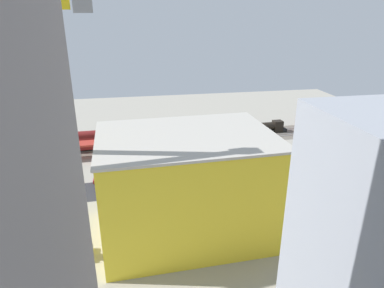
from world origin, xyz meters
TOP-DOWN VIEW (x-y plane):
  - ground_plane at (0.00, 0.00)m, footprint 170.90×170.90m
  - rail_bed at (0.00, -22.23)m, footprint 107.21×16.93m
  - street_asphalt at (0.00, 5.27)m, footprint 107.06×12.71m
  - track_rails at (0.00, -22.23)m, footprint 106.75×10.50m
  - platform_canopy_near at (8.98, -14.53)m, footprint 54.08×6.02m
  - locomotive at (-32.06, -24.85)m, footprint 14.91×3.02m
  - passenger_coach at (-53.38, -24.85)m, footprint 18.15×3.57m
  - freight_coach_far at (21.46, -19.62)m, footprint 18.91×3.49m
  - parked_car_0 at (-13.08, 1.73)m, footprint 4.28×2.06m
  - parked_car_1 at (-4.90, 1.54)m, footprint 4.33×1.93m
  - parked_car_2 at (3.13, 2.20)m, footprint 4.53×1.83m
  - parked_car_3 at (10.56, 1.74)m, footprint 4.75×1.83m
  - parked_car_4 at (19.52, 2.15)m, footprint 4.01×1.90m
  - construction_building at (3.10, 24.03)m, footprint 29.42×21.61m
  - construction_roof_slab at (3.10, 24.03)m, footprint 30.04×22.23m
  - tower_crane at (23.18, 28.26)m, footprint 25.57×4.47m
  - box_truck_0 at (4.58, 8.75)m, footprint 9.11×3.38m
  - box_truck_1 at (11.68, 8.73)m, footprint 9.03×2.61m
  - box_truck_2 at (1.49, 8.27)m, footprint 9.43×3.55m
  - street_tree_0 at (-15.74, 11.07)m, footprint 5.74×5.74m
  - street_tree_1 at (-36.92, 10.23)m, footprint 4.77×4.77m
  - street_tree_2 at (4.10, 9.33)m, footprint 6.36×6.36m
  - street_tree_3 at (7.49, 10.44)m, footprint 5.92×5.92m
  - traffic_light at (15.01, 10.12)m, footprint 0.50×0.36m

SIDE VIEW (x-z plane):
  - ground_plane at x=0.00m, z-range 0.00..0.00m
  - rail_bed at x=0.00m, z-range 0.00..0.01m
  - street_asphalt at x=0.00m, z-range 0.00..0.01m
  - track_rails at x=0.00m, z-range 0.12..0.24m
  - parked_car_0 at x=-13.08m, z-range -0.09..1.52m
  - parked_car_3 at x=10.56m, z-range -0.09..1.54m
  - parked_car_4 at x=19.52m, z-range -0.11..1.65m
  - parked_car_2 at x=3.13m, z-range -0.10..1.66m
  - parked_car_1 at x=-4.90m, z-range -0.11..1.75m
  - box_truck_0 at x=4.58m, z-range -0.01..3.16m
  - box_truck_1 at x=11.68m, z-range -0.03..3.19m
  - box_truck_2 at x=1.49m, z-range -0.04..3.44m
  - locomotive at x=-32.06m, z-range -0.69..4.17m
  - freight_coach_far at x=21.46m, z-range 0.16..6.01m
  - passenger_coach at x=-53.38m, z-range 0.17..6.43m
  - platform_canopy_near at x=8.98m, z-range 1.90..6.24m
  - traffic_light at x=15.01m, z-range 1.03..7.23m
  - street_tree_3 at x=7.49m, z-range 0.92..8.69m
  - street_tree_1 at x=-36.92m, z-range 1.47..9.22m
  - street_tree_2 at x=4.10m, z-range 1.28..10.24m
  - street_tree_0 at x=-15.74m, z-range 1.49..10.24m
  - construction_building at x=3.10m, z-range 0.00..18.20m
  - construction_roof_slab at x=3.10m, z-range 18.20..18.60m
  - tower_crane at x=23.18m, z-range 3.31..42.56m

